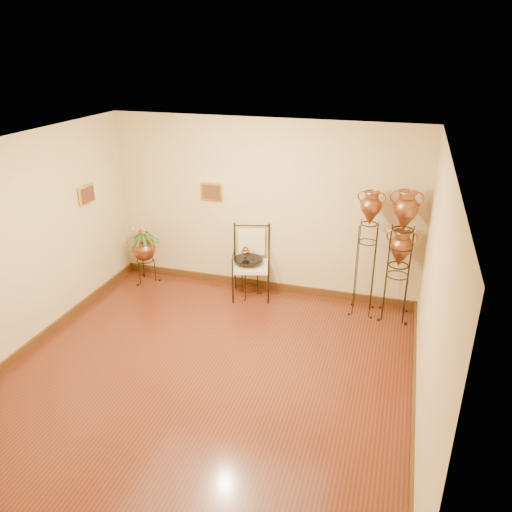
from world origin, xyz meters
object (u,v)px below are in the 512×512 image
(amphora_tall, at_px, (367,252))
(side_table, at_px, (248,276))
(planter_urn, at_px, (144,247))
(armchair, at_px, (251,264))
(amphora_mid, at_px, (400,255))

(amphora_tall, bearing_deg, side_table, 179.98)
(planter_urn, bearing_deg, side_table, 0.25)
(amphora_tall, bearing_deg, planter_urn, -179.89)
(amphora_tall, distance_m, armchair, 1.82)
(armchair, bearing_deg, amphora_mid, -15.39)
(amphora_tall, xyz_separation_m, armchair, (-1.77, -0.00, -0.41))
(amphora_mid, height_order, armchair, amphora_mid)
(planter_urn, xyz_separation_m, armchair, (1.90, 0.01, -0.06))
(planter_urn, bearing_deg, amphora_mid, -0.04)
(planter_urn, distance_m, armchair, 1.90)
(amphora_tall, distance_m, side_table, 1.93)
(amphora_mid, bearing_deg, armchair, 179.75)
(planter_urn, distance_m, side_table, 1.87)
(amphora_mid, relative_size, armchair, 1.74)
(amphora_mid, relative_size, side_table, 2.38)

